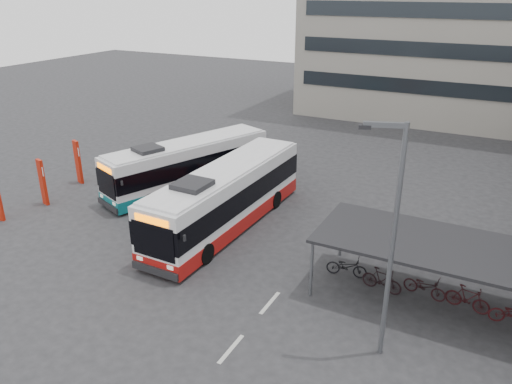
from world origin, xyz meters
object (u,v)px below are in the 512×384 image
at_px(lamp_post, 391,232).
at_px(pedestrian, 165,214).
at_px(bus_teal, 188,165).
at_px(bus_main, 227,197).

bearing_deg(lamp_post, pedestrian, 141.53).
bearing_deg(bus_teal, pedestrian, -46.14).
xyz_separation_m(bus_teal, pedestrian, (2.27, -5.36, -0.50)).
bearing_deg(bus_main, lamp_post, -31.33).
xyz_separation_m(bus_main, bus_teal, (-4.71, 3.41, -0.12)).
relative_size(bus_main, bus_teal, 1.08).
distance_m(pedestrian, lamp_post, 12.92).
distance_m(bus_teal, pedestrian, 5.84).
relative_size(bus_teal, lamp_post, 1.35).
distance_m(bus_teal, lamp_post, 17.14).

